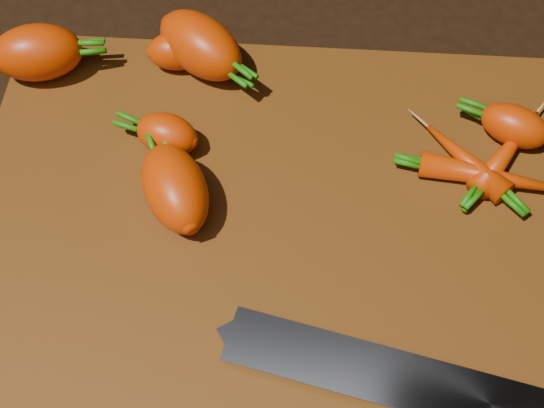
{
  "coord_description": "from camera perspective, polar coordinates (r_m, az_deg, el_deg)",
  "views": [
    {
      "loc": [
        0.02,
        -0.31,
        0.53
      ],
      "look_at": [
        0.0,
        0.01,
        0.03
      ],
      "focal_mm": 50.0,
      "sensor_mm": 36.0,
      "label": 1
    }
  ],
  "objects": [
    {
      "name": "carrot_0",
      "position": [
        0.72,
        -17.26,
        10.84
      ],
      "size": [
        0.09,
        0.07,
        0.05
      ],
      "primitive_type": "ellipsoid",
      "rotation": [
        0.0,
        0.0,
        0.2
      ],
      "color": "red",
      "rests_on": "cutting_board"
    },
    {
      "name": "carrot_2",
      "position": [
        0.7,
        -5.41,
        11.82
      ],
      "size": [
        0.1,
        0.1,
        0.05
      ],
      "primitive_type": "ellipsoid",
      "rotation": [
        0.0,
        0.0,
        -0.69
      ],
      "color": "red",
      "rests_on": "cutting_board"
    },
    {
      "name": "cutting_board",
      "position": [
        0.61,
        -0.06,
        -1.99
      ],
      "size": [
        0.5,
        0.4,
        0.01
      ],
      "primitive_type": "cube",
      "color": "brown",
      "rests_on": "ground"
    },
    {
      "name": "carrot_1",
      "position": [
        0.64,
        -7.92,
        5.21
      ],
      "size": [
        0.06,
        0.05,
        0.04
      ],
      "primitive_type": "ellipsoid",
      "rotation": [
        0.0,
        0.0,
        2.86
      ],
      "color": "red",
      "rests_on": "cutting_board"
    },
    {
      "name": "ground",
      "position": [
        0.62,
        -0.06,
        -2.51
      ],
      "size": [
        2.0,
        2.0,
        0.01
      ],
      "primitive_type": "cube",
      "color": "black"
    },
    {
      "name": "carrot_8",
      "position": [
        0.65,
        14.35,
        3.27
      ],
      "size": [
        0.08,
        0.08,
        0.02
      ],
      "primitive_type": "ellipsoid",
      "rotation": [
        0.0,
        0.0,
        2.3
      ],
      "color": "red",
      "rests_on": "cutting_board"
    },
    {
      "name": "carrot_4",
      "position": [
        0.71,
        -7.09,
        11.39
      ],
      "size": [
        0.06,
        0.04,
        0.04
      ],
      "primitive_type": "ellipsoid",
      "rotation": [
        0.0,
        0.0,
        0.16
      ],
      "color": "red",
      "rests_on": "cutting_board"
    },
    {
      "name": "carrot_5",
      "position": [
        0.68,
        17.81,
        5.63
      ],
      "size": [
        0.07,
        0.06,
        0.03
      ],
      "primitive_type": "ellipsoid",
      "rotation": [
        0.0,
        0.0,
        2.69
      ],
      "color": "red",
      "rests_on": "cutting_board"
    },
    {
      "name": "carrot_3",
      "position": [
        0.6,
        -7.31,
        1.19
      ],
      "size": [
        0.08,
        0.1,
        0.05
      ],
      "primitive_type": "ellipsoid",
      "rotation": [
        0.0,
        0.0,
        2.01
      ],
      "color": "red",
      "rests_on": "cutting_board"
    },
    {
      "name": "carrot_6",
      "position": [
        0.67,
        17.37,
        3.92
      ],
      "size": [
        0.08,
        0.1,
        0.02
      ],
      "primitive_type": "ellipsoid",
      "rotation": [
        0.0,
        0.0,
        0.97
      ],
      "color": "red",
      "rests_on": "cutting_board"
    },
    {
      "name": "carrot_7",
      "position": [
        0.65,
        16.68,
        1.89
      ],
      "size": [
        0.13,
        0.04,
        0.02
      ],
      "primitive_type": "ellipsoid",
      "rotation": [
        0.0,
        0.0,
        -0.17
      ],
      "color": "red",
      "rests_on": "cutting_board"
    },
    {
      "name": "knife",
      "position": [
        0.55,
        11.28,
        -13.29
      ],
      "size": [
        0.38,
        0.12,
        0.02
      ],
      "rotation": [
        0.0,
        0.0,
        -0.22
      ],
      "color": "gray",
      "rests_on": "cutting_board"
    }
  ]
}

